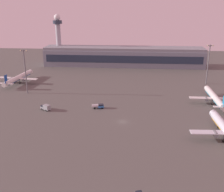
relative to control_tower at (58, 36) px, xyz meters
name	(u,v)px	position (x,y,z in m)	size (l,w,h in m)	color
ground_plane	(123,122)	(64.04, -127.87, -25.11)	(416.00, 416.00, 0.00)	#56544F
terminal_building	(124,56)	(59.28, -5.28, -17.02)	(138.61, 22.40, 16.40)	gray
control_tower	(58,36)	(0.00, 0.00, 0.00)	(8.00, 8.00, 43.79)	#A8A8B2
airplane_near_gate	(215,98)	(114.02, -99.04, -21.61)	(28.01, 36.05, 9.27)	silver
airplane_terminal_side	(18,78)	(-11.76, -67.34, -21.53)	(28.80, 36.92, 9.47)	silver
fuel_truck	(98,106)	(50.28, -111.32, -23.75)	(6.59, 3.41, 2.35)	#3372BF
catering_truck	(46,107)	(23.08, -116.08, -23.53)	(6.01, 5.07, 3.05)	gray
apron_light_west	(25,69)	(2.96, -89.00, -9.70)	(4.80, 0.90, 27.09)	slate
apron_light_central	(208,62)	(118.81, -58.64, -9.75)	(4.80, 0.90, 27.01)	slate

